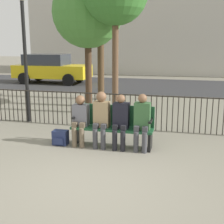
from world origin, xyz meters
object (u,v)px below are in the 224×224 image
at_px(seated_person_3, 142,119).
at_px(tree_0, 100,3).
at_px(backpack, 60,138).
at_px(lamp_post, 24,37).
at_px(seated_person_0, 80,117).
at_px(seated_person_1, 101,116).
at_px(seated_person_2, 121,119).
at_px(tree_1, 88,13).
at_px(parked_car_0, 51,68).
at_px(park_bench, 113,124).

height_order(seated_person_3, tree_0, tree_0).
bearing_deg(backpack, lamp_post, 134.81).
xyz_separation_m(seated_person_0, seated_person_1, (0.49, 0.01, 0.06)).
height_order(seated_person_0, seated_person_2, seated_person_2).
bearing_deg(tree_0, seated_person_2, -70.10).
bearing_deg(seated_person_1, tree_1, 111.44).
distance_m(tree_0, parked_car_0, 6.57).
bearing_deg(seated_person_1, tree_0, 105.86).
xyz_separation_m(seated_person_1, seated_person_3, (0.91, -0.00, -0.02)).
xyz_separation_m(park_bench, seated_person_3, (0.67, -0.13, 0.19)).
distance_m(seated_person_0, tree_1, 5.09).
xyz_separation_m(park_bench, parked_car_0, (-5.97, 9.73, 0.35)).
height_order(seated_person_2, lamp_post, lamp_post).
bearing_deg(tree_1, seated_person_3, -58.69).
xyz_separation_m(seated_person_2, seated_person_3, (0.47, 0.00, 0.02)).
bearing_deg(tree_1, park_bench, -65.16).
bearing_deg(seated_person_1, parked_car_0, 120.16).
height_order(seated_person_0, parked_car_0, parked_car_0).
relative_size(seated_person_0, seated_person_3, 0.93).
distance_m(seated_person_0, seated_person_3, 1.39).
bearing_deg(tree_0, tree_1, -91.81).
bearing_deg(seated_person_0, backpack, -168.96).
bearing_deg(seated_person_3, backpack, -177.08).
distance_m(seated_person_1, seated_person_3, 0.91).
bearing_deg(tree_0, backpack, -83.46).
distance_m(park_bench, lamp_post, 3.82).
bearing_deg(seated_person_0, seated_person_1, 0.69).
bearing_deg(tree_1, lamp_post, -112.23).
height_order(seated_person_0, lamp_post, lamp_post).
bearing_deg(park_bench, parked_car_0, 121.50).
xyz_separation_m(seated_person_2, parked_car_0, (-6.17, 9.86, 0.18)).
distance_m(seated_person_3, lamp_post, 4.33).
relative_size(backpack, parked_car_0, 0.08).
relative_size(park_bench, seated_person_1, 1.46).
distance_m(seated_person_0, lamp_post, 3.28).
distance_m(seated_person_3, parked_car_0, 11.89).
height_order(seated_person_2, seated_person_3, seated_person_3).
distance_m(backpack, tree_0, 6.81).
distance_m(park_bench, seated_person_1, 0.34).
distance_m(tree_0, tree_1, 1.53).
distance_m(backpack, parked_car_0, 11.07).
relative_size(seated_person_2, seated_person_3, 0.97).
xyz_separation_m(seated_person_2, backpack, (-1.39, -0.09, -0.50)).
distance_m(seated_person_2, tree_0, 6.76).
bearing_deg(seated_person_2, parked_car_0, 122.03).
distance_m(seated_person_3, backpack, 1.93).
height_order(tree_1, parked_car_0, tree_1).
distance_m(tree_1, parked_car_0, 7.38).
relative_size(seated_person_1, tree_0, 0.26).
relative_size(seated_person_2, tree_0, 0.25).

